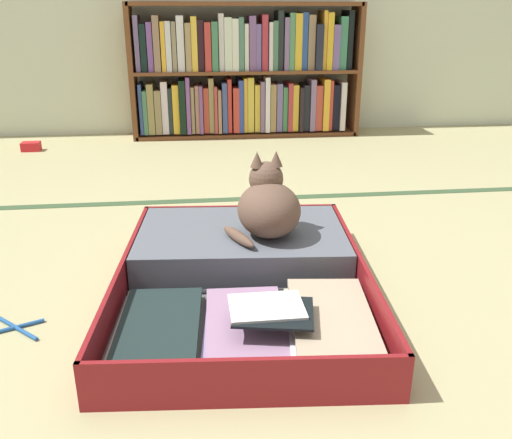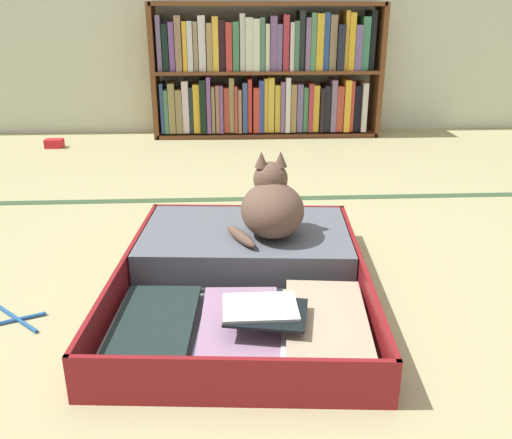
{
  "view_description": "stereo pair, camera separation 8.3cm",
  "coord_description": "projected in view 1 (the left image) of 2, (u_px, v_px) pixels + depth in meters",
  "views": [
    {
      "loc": [
        -0.26,
        -1.17,
        0.75
      ],
      "look_at": [
        -0.11,
        0.16,
        0.23
      ],
      "focal_mm": 37.92,
      "sensor_mm": 36.0,
      "label": 1
    },
    {
      "loc": [
        -0.18,
        -1.17,
        0.75
      ],
      "look_at": [
        -0.11,
        0.16,
        0.23
      ],
      "focal_mm": 37.92,
      "sensor_mm": 36.0,
      "label": 2
    }
  ],
  "objects": [
    {
      "name": "open_suitcase",
      "position": [
        244.0,
        270.0,
        1.56
      ],
      "size": [
        0.73,
        0.95,
        0.11
      ],
      "color": "maroon",
      "rests_on": "ground_plane"
    },
    {
      "name": "small_red_pouch",
      "position": [
        31.0,
        146.0,
        3.09
      ],
      "size": [
        0.1,
        0.07,
        0.05
      ],
      "color": "red",
      "rests_on": "ground_plane"
    },
    {
      "name": "black_cat",
      "position": [
        268.0,
        206.0,
        1.61
      ],
      "size": [
        0.25,
        0.24,
        0.25
      ],
      "color": "brown",
      "rests_on": "open_suitcase"
    },
    {
      "name": "tatami_border",
      "position": [
        259.0,
        198.0,
        2.3
      ],
      "size": [
        4.8,
        0.05,
        0.0
      ],
      "color": "#365031",
      "rests_on": "ground_plane"
    },
    {
      "name": "ground_plane",
      "position": [
        306.0,
        324.0,
        1.38
      ],
      "size": [
        10.0,
        10.0,
        0.0
      ],
      "primitive_type": "plane",
      "color": "tan"
    },
    {
      "name": "bookshelf",
      "position": [
        245.0,
        74.0,
        3.35
      ],
      "size": [
        1.41,
        0.23,
        0.8
      ],
      "color": "brown",
      "rests_on": "ground_plane"
    }
  ]
}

